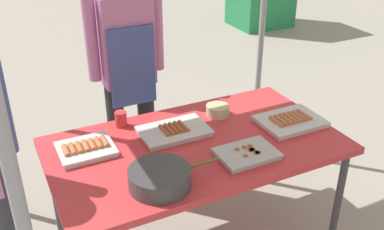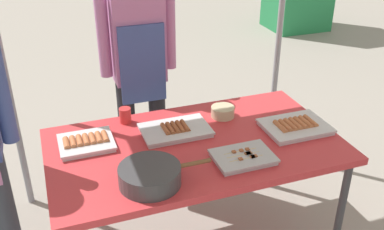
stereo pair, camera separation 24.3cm
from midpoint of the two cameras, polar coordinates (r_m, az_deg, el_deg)
The scene contains 9 objects.
stall_table at distance 2.49m, azimuth 3.19°, elevation -4.70°, with size 1.60×0.90×0.75m.
tray_grilled_sausages at distance 2.55m, azimuth 0.59°, elevation -2.01°, with size 0.39×0.26×0.05m.
tray_meat_skewers at distance 2.34m, azimuth 9.53°, elevation -5.40°, with size 0.31×0.22×0.04m.
tray_pork_links at distance 2.68m, azimuth 15.58°, elevation -1.47°, with size 0.37×0.28×0.05m.
tray_spring_rolls at distance 2.47m, azimuth -10.61°, elevation -3.53°, with size 0.29×0.25×0.05m.
cooking_wok at distance 2.13m, azimuth -2.08°, elevation -7.73°, with size 0.46×0.30×0.09m.
condiment_bowl at distance 2.74m, azimuth 6.48°, elevation 0.36°, with size 0.14×0.14×0.06m, color #BFB28C.
drink_cup_near_edge at distance 2.66m, azimuth -5.94°, elevation -0.11°, with size 0.07×0.07×0.09m, color red.
vendor_woman at distance 3.01m, azimuth -4.49°, elevation 7.02°, with size 0.52×0.23×1.64m.
Camera 2 is at (-0.73, -1.98, 2.04)m, focal length 41.86 mm.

